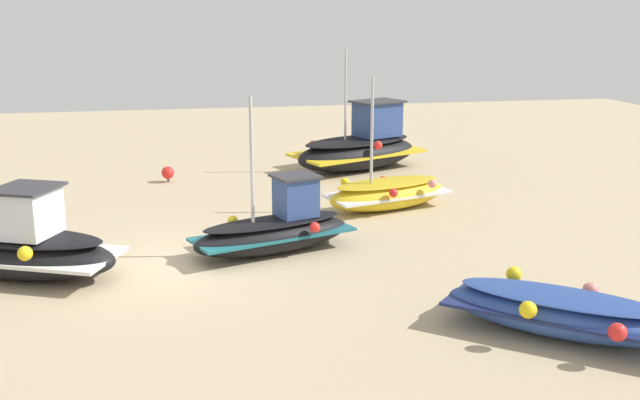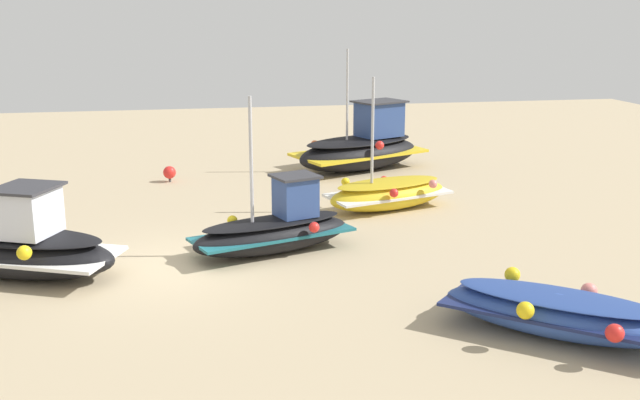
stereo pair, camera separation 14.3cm
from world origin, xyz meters
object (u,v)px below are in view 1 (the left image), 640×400
at_px(fishing_boat_1, 388,193).
at_px(fishing_boat_2, 360,148).
at_px(fishing_boat_3, 21,248).
at_px(fishing_boat_0, 560,311).
at_px(fishing_boat_4, 276,229).
at_px(mooring_buoy_1, 168,173).

xyz_separation_m(fishing_boat_1, fishing_boat_2, (5.54, -0.60, 0.31)).
height_order(fishing_boat_1, fishing_boat_3, fishing_boat_1).
distance_m(fishing_boat_0, fishing_boat_1, 8.84).
distance_m(fishing_boat_2, fishing_boat_4, 9.80).
relative_size(fishing_boat_3, mooring_buoy_1, 8.81).
height_order(fishing_boat_0, fishing_boat_1, fishing_boat_1).
xyz_separation_m(fishing_boat_0, mooring_buoy_1, (13.56, 6.68, -0.09)).
bearing_deg(mooring_buoy_1, fishing_boat_3, 160.39).
distance_m(fishing_boat_2, fishing_boat_3, 13.61).
distance_m(fishing_boat_0, mooring_buoy_1, 15.12).
relative_size(fishing_boat_3, fishing_boat_4, 1.12).
height_order(fishing_boat_2, fishing_boat_3, fishing_boat_2).
relative_size(fishing_boat_0, fishing_boat_4, 0.99).
relative_size(fishing_boat_0, mooring_buoy_1, 7.81).
bearing_deg(fishing_boat_4, mooring_buoy_1, 88.20).
bearing_deg(fishing_boat_0, fishing_boat_1, -46.47).
bearing_deg(fishing_boat_1, mooring_buoy_1, 124.78).
bearing_deg(fishing_boat_3, fishing_boat_1, 47.20).
xyz_separation_m(fishing_boat_1, fishing_boat_3, (-3.89, 9.21, 0.18)).
xyz_separation_m(fishing_boat_0, fishing_boat_4, (5.55, 4.23, 0.14)).
height_order(fishing_boat_3, mooring_buoy_1, fishing_boat_3).
relative_size(fishing_boat_1, mooring_buoy_1, 7.51).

